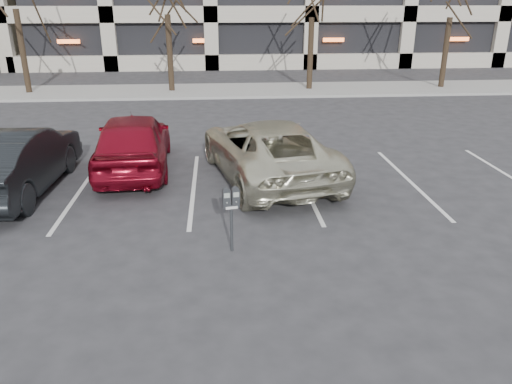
{
  "coord_description": "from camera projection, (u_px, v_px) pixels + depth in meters",
  "views": [
    {
      "loc": [
        -0.75,
        -9.56,
        4.45
      ],
      "look_at": [
        -0.06,
        -0.81,
        1.03
      ],
      "focal_mm": 35.0,
      "sensor_mm": 36.0,
      "label": 1
    }
  ],
  "objects": [
    {
      "name": "suv_silver",
      "position": [
        268.0,
        149.0,
        13.0
      ],
      "size": [
        3.69,
        6.0,
        1.56
      ],
      "rotation": [
        0.0,
        0.0,
        3.35
      ],
      "color": "beige",
      "rests_on": "ground"
    },
    {
      "name": "car_red",
      "position": [
        133.0,
        142.0,
        13.58
      ],
      "size": [
        2.18,
        4.84,
        1.61
      ],
      "primitive_type": "imported",
      "rotation": [
        0.0,
        0.0,
        3.2
      ],
      "color": "maroon",
      "rests_on": "ground"
    },
    {
      "name": "car_dark",
      "position": [
        15.0,
        160.0,
        12.02
      ],
      "size": [
        1.93,
        5.01,
        1.63
      ],
      "primitive_type": "imported",
      "rotation": [
        0.0,
        0.0,
        3.1
      ],
      "color": "black",
      "rests_on": "ground"
    },
    {
      "name": "sidewalk",
      "position": [
        231.0,
        91.0,
        25.39
      ],
      "size": [
        80.0,
        4.0,
        0.12
      ],
      "primitive_type": "cube",
      "color": "gray",
      "rests_on": "ground"
    },
    {
      "name": "parking_meter",
      "position": [
        231.0,
        204.0,
        9.08
      ],
      "size": [
        0.34,
        0.18,
        1.25
      ],
      "rotation": [
        0.0,
        0.0,
        0.18
      ],
      "color": "black",
      "rests_on": "ground"
    },
    {
      "name": "ground",
      "position": [
        256.0,
        224.0,
        10.55
      ],
      "size": [
        140.0,
        140.0,
        0.0
      ],
      "primitive_type": "plane",
      "color": "#28282B",
      "rests_on": "ground"
    },
    {
      "name": "stall_lines",
      "position": [
        194.0,
        187.0,
        12.58
      ],
      "size": [
        16.9,
        5.2,
        0.0
      ],
      "color": "silver",
      "rests_on": "ground"
    }
  ]
}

